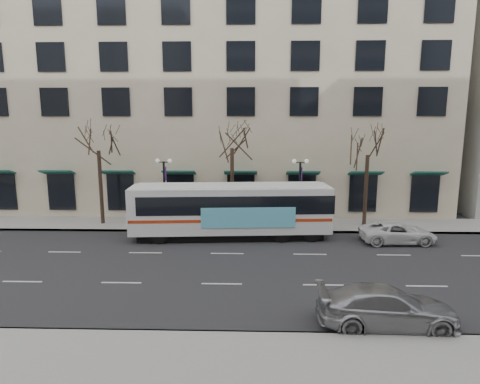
{
  "coord_description": "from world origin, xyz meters",
  "views": [
    {
      "loc": [
        1.43,
        -20.93,
        7.91
      ],
      "look_at": [
        0.81,
        1.16,
        4.0
      ],
      "focal_mm": 30.0,
      "sensor_mm": 36.0,
      "label": 1
    }
  ],
  "objects_px": {
    "tree_far_right": "(368,142)",
    "silver_car": "(387,307)",
    "tree_far_left": "(98,138)",
    "lamp_post_left": "(165,189)",
    "white_pickup": "(398,233)",
    "city_bus": "(232,209)",
    "lamp_post_right": "(300,190)",
    "tree_far_mid": "(232,135)"
  },
  "relations": [
    {
      "from": "tree_far_right",
      "to": "lamp_post_right",
      "type": "height_order",
      "value": "tree_far_right"
    },
    {
      "from": "silver_car",
      "to": "tree_far_right",
      "type": "bearing_deg",
      "value": -11.11
    },
    {
      "from": "lamp_post_left",
      "to": "lamp_post_right",
      "type": "bearing_deg",
      "value": 0.0
    },
    {
      "from": "tree_far_left",
      "to": "tree_far_mid",
      "type": "relative_size",
      "value": 0.98
    },
    {
      "from": "tree_far_right",
      "to": "lamp_post_left",
      "type": "bearing_deg",
      "value": -177.71
    },
    {
      "from": "tree_far_mid",
      "to": "city_bus",
      "type": "bearing_deg",
      "value": -87.41
    },
    {
      "from": "city_bus",
      "to": "white_pickup",
      "type": "xyz_separation_m",
      "value": [
        10.96,
        -0.95,
        -1.33
      ]
    },
    {
      "from": "lamp_post_right",
      "to": "white_pickup",
      "type": "height_order",
      "value": "lamp_post_right"
    },
    {
      "from": "lamp_post_right",
      "to": "tree_far_left",
      "type": "bearing_deg",
      "value": 177.71
    },
    {
      "from": "tree_far_mid",
      "to": "lamp_post_left",
      "type": "height_order",
      "value": "tree_far_mid"
    },
    {
      "from": "tree_far_left",
      "to": "tree_far_mid",
      "type": "height_order",
      "value": "tree_far_mid"
    },
    {
      "from": "tree_far_right",
      "to": "city_bus",
      "type": "height_order",
      "value": "tree_far_right"
    },
    {
      "from": "lamp_post_right",
      "to": "tree_far_mid",
      "type": "bearing_deg",
      "value": 173.17
    },
    {
      "from": "white_pickup",
      "to": "tree_far_mid",
      "type": "bearing_deg",
      "value": 68.92
    },
    {
      "from": "lamp_post_left",
      "to": "tree_far_right",
      "type": "bearing_deg",
      "value": 2.29
    },
    {
      "from": "city_bus",
      "to": "silver_car",
      "type": "xyz_separation_m",
      "value": [
        6.6,
        -12.0,
        -1.22
      ]
    },
    {
      "from": "tree_far_mid",
      "to": "lamp_post_left",
      "type": "bearing_deg",
      "value": -173.15
    },
    {
      "from": "lamp_post_left",
      "to": "white_pickup",
      "type": "xyz_separation_m",
      "value": [
        16.09,
        -3.35,
        -2.27
      ]
    },
    {
      "from": "lamp_post_left",
      "to": "white_pickup",
      "type": "relative_size",
      "value": 1.07
    },
    {
      "from": "silver_car",
      "to": "white_pickup",
      "type": "xyz_separation_m",
      "value": [
        4.36,
        11.05,
        -0.11
      ]
    },
    {
      "from": "lamp_post_left",
      "to": "white_pickup",
      "type": "distance_m",
      "value": 16.59
    },
    {
      "from": "tree_far_left",
      "to": "tree_far_right",
      "type": "distance_m",
      "value": 20.0
    },
    {
      "from": "tree_far_mid",
      "to": "lamp_post_left",
      "type": "relative_size",
      "value": 1.64
    },
    {
      "from": "lamp_post_left",
      "to": "silver_car",
      "type": "distance_m",
      "value": 18.7
    },
    {
      "from": "white_pickup",
      "to": "lamp_post_left",
      "type": "bearing_deg",
      "value": 76.75
    },
    {
      "from": "silver_car",
      "to": "white_pickup",
      "type": "height_order",
      "value": "silver_car"
    },
    {
      "from": "tree_far_right",
      "to": "silver_car",
      "type": "distance_m",
      "value": 16.35
    },
    {
      "from": "tree_far_right",
      "to": "silver_car",
      "type": "xyz_separation_m",
      "value": [
        -3.27,
        -15.0,
        -5.64
      ]
    },
    {
      "from": "tree_far_mid",
      "to": "silver_car",
      "type": "relative_size",
      "value": 1.59
    },
    {
      "from": "tree_far_left",
      "to": "lamp_post_left",
      "type": "height_order",
      "value": "tree_far_left"
    },
    {
      "from": "tree_far_left",
      "to": "white_pickup",
      "type": "bearing_deg",
      "value": -10.6
    },
    {
      "from": "tree_far_mid",
      "to": "lamp_post_right",
      "type": "xyz_separation_m",
      "value": [
        5.01,
        -0.6,
        -3.96
      ]
    },
    {
      "from": "lamp_post_right",
      "to": "silver_car",
      "type": "bearing_deg",
      "value": -83.17
    },
    {
      "from": "tree_far_left",
      "to": "tree_far_right",
      "type": "xyz_separation_m",
      "value": [
        20.0,
        0.0,
        -0.28
      ]
    },
    {
      "from": "lamp_post_left",
      "to": "silver_car",
      "type": "height_order",
      "value": "lamp_post_left"
    },
    {
      "from": "tree_far_mid",
      "to": "tree_far_right",
      "type": "distance_m",
      "value": 10.01
    },
    {
      "from": "silver_car",
      "to": "white_pickup",
      "type": "distance_m",
      "value": 11.88
    },
    {
      "from": "tree_far_mid",
      "to": "white_pickup",
      "type": "bearing_deg",
      "value": -19.59
    },
    {
      "from": "city_bus",
      "to": "silver_car",
      "type": "bearing_deg",
      "value": -65.35
    },
    {
      "from": "tree_far_left",
      "to": "tree_far_right",
      "type": "bearing_deg",
      "value": 0.0
    },
    {
      "from": "tree_far_left",
      "to": "tree_far_mid",
      "type": "bearing_deg",
      "value": 0.0
    },
    {
      "from": "lamp_post_left",
      "to": "city_bus",
      "type": "bearing_deg",
      "value": -25.06
    }
  ]
}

